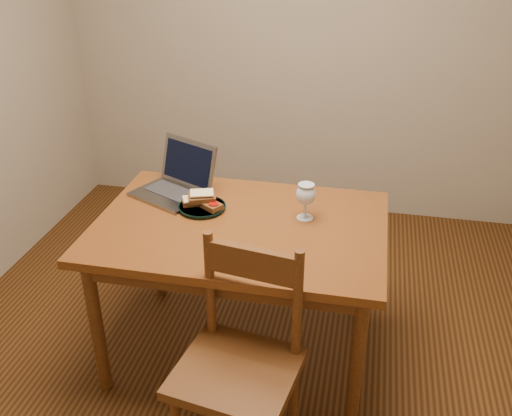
% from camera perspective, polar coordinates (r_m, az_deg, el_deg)
% --- Properties ---
extents(floor, '(3.20, 3.20, 0.02)m').
position_cam_1_polar(floor, '(3.04, -0.88, -13.49)').
color(floor, black).
rests_on(floor, ground).
extents(back_wall, '(3.20, 0.02, 2.60)m').
position_cam_1_polar(back_wall, '(3.92, 4.37, 17.64)').
color(back_wall, gray).
rests_on(back_wall, floor).
extents(front_wall, '(3.20, 0.02, 2.60)m').
position_cam_1_polar(front_wall, '(1.06, -21.66, -16.06)').
color(front_wall, gray).
rests_on(front_wall, floor).
extents(table, '(1.30, 0.90, 0.74)m').
position_cam_1_polar(table, '(2.60, -1.60, -3.18)').
color(table, '#46260B').
rests_on(table, floor).
extents(chair, '(0.50, 0.48, 0.47)m').
position_cam_1_polar(chair, '(2.20, -1.72, -14.60)').
color(chair, '#3F210D').
rests_on(chair, floor).
extents(plate, '(0.22, 0.22, 0.02)m').
position_cam_1_polar(plate, '(2.68, -5.41, 0.07)').
color(plate, black).
rests_on(plate, table).
extents(sandwich_cheese, '(0.13, 0.11, 0.04)m').
position_cam_1_polar(sandwich_cheese, '(2.69, -6.13, 0.76)').
color(sandwich_cheese, '#381E0C').
rests_on(sandwich_cheese, plate).
extents(sandwich_tomato, '(0.13, 0.12, 0.04)m').
position_cam_1_polar(sandwich_tomato, '(2.65, -4.62, 0.40)').
color(sandwich_tomato, '#381E0C').
rests_on(sandwich_tomato, plate).
extents(sandwich_top, '(0.14, 0.11, 0.04)m').
position_cam_1_polar(sandwich_top, '(2.66, -5.43, 1.15)').
color(sandwich_top, '#381E0C').
rests_on(sandwich_top, plate).
extents(milk_glass, '(0.09, 0.09, 0.18)m').
position_cam_1_polar(milk_glass, '(2.57, 4.98, 0.66)').
color(milk_glass, white).
rests_on(milk_glass, table).
extents(laptop, '(0.44, 0.42, 0.24)m').
position_cam_1_polar(laptop, '(2.84, -7.84, 2.83)').
color(laptop, slate).
rests_on(laptop, table).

